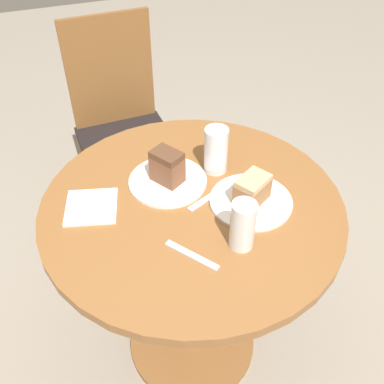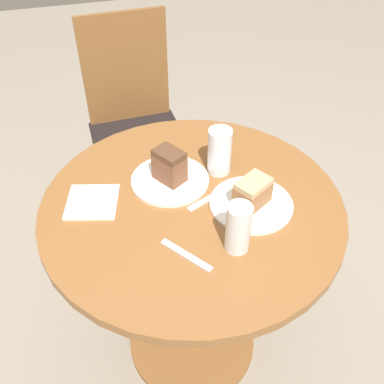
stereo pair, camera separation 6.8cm
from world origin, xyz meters
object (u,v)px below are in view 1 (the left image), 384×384
Objects in this scene: plate_far at (251,201)px; glass_lemonade at (216,153)px; cake_slice_near at (167,167)px; glass_water at (243,227)px; chair at (124,130)px; plate_near at (168,181)px; cake_slice_far at (252,189)px.

glass_lemonade is (-0.04, 0.18, 0.06)m from plate_far.
glass_water reaches higher than cake_slice_near.
chair reaches higher than plate_far.
glass_water is at bearing -124.64° from plate_far.
plate_near is at bearing -92.95° from chair.
cake_slice_near reaches higher than plate_near.
cake_slice_near reaches higher than cake_slice_far.
cake_slice_far is at bearing 0.00° from plate_far.
glass_water is (0.10, -0.30, 0.06)m from plate_near.
glass_lemonade is (0.15, -0.70, 0.32)m from chair.
cake_slice_near is at bearing 139.93° from cake_slice_far.
cake_slice_far is (0.20, -0.16, 0.04)m from plate_near.
glass_water is (0.09, -1.01, 0.33)m from chair.
cake_slice_near is 0.16m from glass_lemonade.
cake_slice_near is (-0.00, -0.00, 0.06)m from plate_near.
plate_near is 0.26m from plate_far.
plate_far is 1.61× the size of glass_lemonade.
cake_slice_near is at bearing -92.95° from chair.
plate_far is at bearing -77.60° from glass_lemonade.
plate_far is at bearing 0.00° from cake_slice_far.
glass_water is (0.10, -0.30, 0.00)m from cake_slice_near.
glass_lemonade reaches higher than plate_far.
chair is at bearing 102.08° from plate_far.
plate_near is at bearing 108.94° from glass_water.
glass_water is at bearing -99.99° from glass_lemonade.
cake_slice_far is at bearing -40.07° from plate_near.
glass_lemonade is (0.16, 0.01, 0.06)m from plate_near.
chair is at bearing 102.08° from cake_slice_far.
plate_far is 0.26m from cake_slice_near.
chair is 0.78m from cake_slice_near.
glass_lemonade reaches higher than cake_slice_near.
cake_slice_far is (0.00, 0.00, 0.04)m from plate_far.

